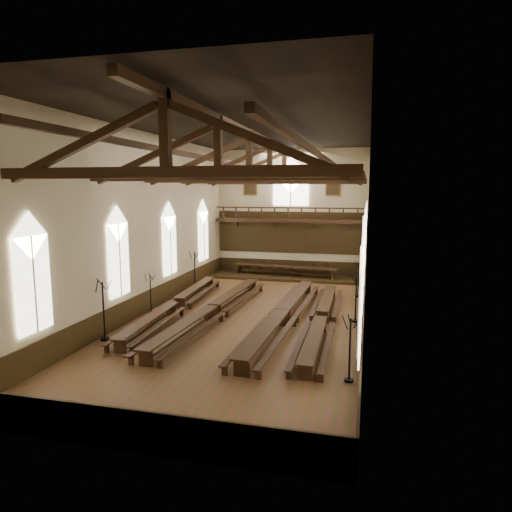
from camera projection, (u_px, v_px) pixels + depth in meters
The scene contains 21 objects.
ground at pixel (250, 318), 24.56m from camera, with size 26.00×26.00×0.00m, color brown.
room_walls at pixel (249, 197), 23.62m from camera, with size 26.00×26.00×26.00m.
wainscot_band at pixel (250, 307), 24.48m from camera, with size 12.00×26.00×1.20m.
side_windows at pixel (249, 249), 24.02m from camera, with size 11.85×19.80×4.50m.
end_window at pixel (291, 185), 35.90m from camera, with size 2.80×0.12×3.80m.
minstrels_gallery at pixel (290, 227), 36.16m from camera, with size 11.80×1.24×3.70m.
portraits at pixel (291, 186), 35.92m from camera, with size 7.75×0.09×1.45m.
roof_trusses at pixel (249, 163), 23.37m from camera, with size 11.70×25.70×2.80m.
refectory_row_a at pixel (175, 303), 25.72m from camera, with size 1.81×14.06×0.71m.
refectory_row_b at pixel (213, 308), 24.37m from camera, with size 1.92×14.66×0.77m.
refectory_row_c at pixel (283, 313), 23.47m from camera, with size 1.86×14.79×0.79m.
refectory_row_d at pixel (321, 317), 22.90m from camera, with size 1.49×13.95×0.70m.
dais at pixel (284, 277), 35.54m from camera, with size 11.40×2.95×0.20m, color #382811.
high_table at pixel (284, 267), 35.43m from camera, with size 8.24×1.74×0.77m.
high_chairs at pixel (286, 267), 36.22m from camera, with size 7.68×0.48×1.04m.
candelabrum_left_near at pixel (104, 322), 20.84m from camera, with size 0.85×0.86×2.88m.
candelabrum_left_mid at pixel (151, 302), 25.31m from camera, with size 0.67×0.70×2.30m.
candelabrum_left_far at pixel (195, 277), 31.71m from camera, with size 0.80×0.75×2.64m.
candelabrum_right_near at pixel (349, 361), 16.37m from camera, with size 0.74×0.74×2.49m.
candelabrum_right_mid at pixel (356, 308), 23.73m from camera, with size 0.76×0.74×2.54m.
candelabrum_right_far at pixel (358, 286), 29.30m from camera, with size 0.67×0.73×2.38m.
Camera 1 is at (6.03, -23.04, 6.90)m, focal length 32.00 mm.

